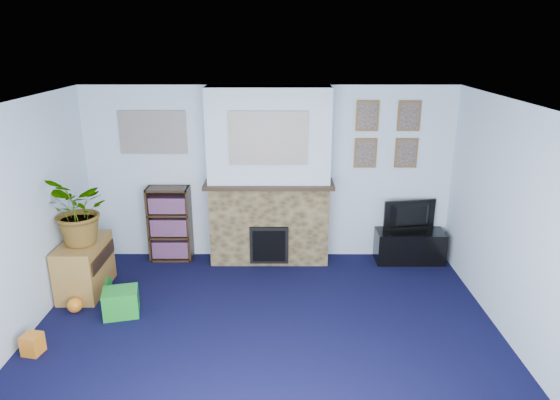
{
  "coord_description": "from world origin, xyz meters",
  "views": [
    {
      "loc": [
        0.16,
        -4.36,
        3.0
      ],
      "look_at": [
        0.15,
        0.9,
        1.27
      ],
      "focal_mm": 32.0,
      "sensor_mm": 36.0,
      "label": 1
    }
  ],
  "objects_px": {
    "television": "(412,217)",
    "sideboard": "(84,265)",
    "bookshelf": "(170,225)",
    "tv_stand": "(409,246)"
  },
  "relations": [
    {
      "from": "television",
      "to": "sideboard",
      "type": "distance_m",
      "value": 4.29
    },
    {
      "from": "bookshelf",
      "to": "sideboard",
      "type": "height_order",
      "value": "bookshelf"
    },
    {
      "from": "tv_stand",
      "to": "sideboard",
      "type": "distance_m",
      "value": 4.28
    },
    {
      "from": "television",
      "to": "bookshelf",
      "type": "distance_m",
      "value": 3.33
    },
    {
      "from": "tv_stand",
      "to": "bookshelf",
      "type": "height_order",
      "value": "bookshelf"
    },
    {
      "from": "bookshelf",
      "to": "sideboard",
      "type": "distance_m",
      "value": 1.28
    },
    {
      "from": "tv_stand",
      "to": "sideboard",
      "type": "height_order",
      "value": "sideboard"
    },
    {
      "from": "sideboard",
      "to": "television",
      "type": "bearing_deg",
      "value": 11.92
    },
    {
      "from": "tv_stand",
      "to": "sideboard",
      "type": "xyz_separation_m",
      "value": [
        -4.19,
        -0.86,
        0.12
      ]
    },
    {
      "from": "television",
      "to": "bookshelf",
      "type": "relative_size",
      "value": 0.7
    }
  ]
}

